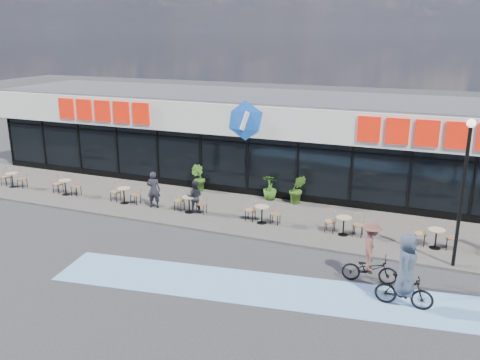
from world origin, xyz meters
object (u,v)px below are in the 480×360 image
(bistro_set_0, at_px, (14,178))
(potted_plant_mid, at_px, (297,189))
(patron_left, at_px, (154,190))
(patron_right, at_px, (195,197))
(potted_plant_right, at_px, (270,187))
(cyclist_a, at_px, (405,277))
(cyclist_b, at_px, (370,258))
(lamp_post, at_px, (464,181))
(potted_plant_left, at_px, (198,178))

(bistro_set_0, bearing_deg, potted_plant_mid, 11.46)
(patron_left, relative_size, patron_right, 1.15)
(potted_plant_mid, relative_size, potted_plant_right, 1.15)
(patron_left, xyz_separation_m, cyclist_a, (11.26, -4.61, 0.04))
(cyclist_a, relative_size, cyclist_b, 1.11)
(lamp_post, relative_size, bistro_set_0, 3.29)
(potted_plant_left, height_order, cyclist_b, cyclist_b)
(patron_left, height_order, cyclist_b, cyclist_b)
(patron_right, bearing_deg, potted_plant_mid, -160.14)
(cyclist_a, bearing_deg, patron_right, 152.99)
(bistro_set_0, distance_m, cyclist_a, 20.20)
(lamp_post, xyz_separation_m, potted_plant_mid, (-6.75, 4.28, -2.33))
(cyclist_a, bearing_deg, lamp_post, 67.47)
(lamp_post, bearing_deg, potted_plant_left, 159.73)
(bistro_set_0, height_order, patron_left, patron_left)
(potted_plant_right, distance_m, cyclist_a, 10.20)
(potted_plant_left, xyz_separation_m, cyclist_b, (9.39, -6.52, 0.11))
(bistro_set_0, bearing_deg, lamp_post, -3.79)
(lamp_post, relative_size, potted_plant_left, 3.92)
(patron_right, bearing_deg, cyclist_a, 136.34)
(bistro_set_0, relative_size, potted_plant_mid, 1.12)
(lamp_post, relative_size, cyclist_a, 2.21)
(lamp_post, bearing_deg, patron_right, 172.34)
(potted_plant_left, relative_size, potted_plant_right, 1.08)
(cyclist_b, bearing_deg, patron_right, 156.33)
(potted_plant_right, bearing_deg, potted_plant_left, 179.39)
(lamp_post, relative_size, patron_left, 3.01)
(lamp_post, height_order, patron_right, lamp_post)
(patron_left, xyz_separation_m, patron_right, (2.02, 0.10, -0.11))
(cyclist_b, bearing_deg, potted_plant_right, 130.81)
(potted_plant_right, relative_size, cyclist_a, 0.52)
(bistro_set_0, bearing_deg, potted_plant_right, 12.96)
(patron_left, bearing_deg, potted_plant_left, -119.71)
(potted_plant_left, xyz_separation_m, cyclist_a, (10.55, -7.68, 0.23))
(bistro_set_0, bearing_deg, patron_left, -0.45)
(potted_plant_mid, height_order, potted_plant_right, potted_plant_mid)
(lamp_post, height_order, potted_plant_left, lamp_post)
(lamp_post, xyz_separation_m, potted_plant_left, (-11.91, 4.40, -2.37))
(lamp_post, distance_m, cyclist_a, 4.15)
(potted_plant_right, height_order, cyclist_a, cyclist_a)
(potted_plant_mid, distance_m, cyclist_a, 9.29)
(potted_plant_right, relative_size, patron_right, 0.82)
(bistro_set_0, height_order, cyclist_a, cyclist_a)
(potted_plant_left, height_order, potted_plant_mid, potted_plant_mid)
(cyclist_a, bearing_deg, potted_plant_right, 131.45)
(bistro_set_0, relative_size, patron_left, 0.92)
(potted_plant_mid, xyz_separation_m, cyclist_b, (4.23, -6.40, 0.07))
(bistro_set_0, distance_m, potted_plant_right, 13.24)
(potted_plant_right, bearing_deg, lamp_post, -28.25)
(potted_plant_right, relative_size, patron_left, 0.71)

